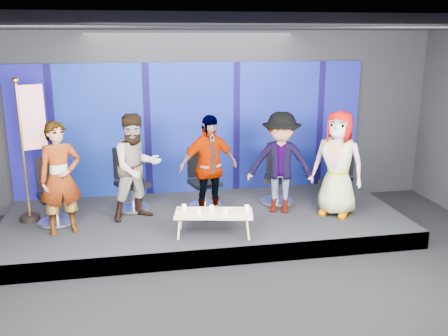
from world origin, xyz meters
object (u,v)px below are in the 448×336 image
(chair_a, at_px, (55,202))
(mug_a, at_px, (184,207))
(chair_d, at_px, (277,184))
(mug_e, at_px, (247,208))
(chair_b, at_px, (131,189))
(panelist_a, at_px, (60,178))
(chair_e, at_px, (336,186))
(panelist_b, at_px, (136,167))
(panelist_e, at_px, (338,164))
(flag_stand, at_px, (30,147))
(mug_b, at_px, (199,211))
(chair_c, at_px, (204,188))
(panelist_c, at_px, (209,167))
(panelist_d, at_px, (281,163))
(mug_c, at_px, (211,208))
(coffee_table, at_px, (214,214))
(mug_d, at_px, (225,211))

(chair_a, xyz_separation_m, mug_a, (2.11, -0.84, 0.06))
(chair_d, height_order, mug_e, chair_d)
(chair_b, relative_size, mug_e, 11.95)
(panelist_a, xyz_separation_m, mug_e, (2.91, -0.59, -0.49))
(chair_a, height_order, chair_d, chair_a)
(mug_e, bearing_deg, chair_e, 27.57)
(chair_a, xyz_separation_m, chair_b, (1.28, 0.47, 0.00))
(panelist_b, distance_m, panelist_e, 3.50)
(mug_a, bearing_deg, flag_stand, 156.88)
(mug_b, bearing_deg, flag_stand, 154.82)
(panelist_e, distance_m, flag_stand, 5.26)
(mug_a, bearing_deg, chair_c, 66.85)
(panelist_c, distance_m, panelist_e, 2.26)
(chair_c, distance_m, mug_a, 1.25)
(panelist_e, bearing_deg, panelist_b, -147.47)
(panelist_d, distance_m, mug_c, 1.67)
(panelist_b, xyz_separation_m, chair_d, (2.64, 0.37, -0.55))
(panelist_e, bearing_deg, chair_b, -154.89)
(panelist_a, height_order, coffee_table, panelist_a)
(chair_a, height_order, mug_b, chair_a)
(panelist_e, bearing_deg, flag_stand, -147.54)
(chair_a, bearing_deg, chair_b, 1.16)
(mug_a, distance_m, flag_stand, 2.81)
(chair_c, height_order, mug_d, chair_c)
(mug_c, height_order, mug_e, mug_e)
(chair_d, xyz_separation_m, mug_b, (-1.71, -1.38, 0.05))
(chair_b, bearing_deg, mug_a, -79.90)
(panelist_c, xyz_separation_m, flag_stand, (-2.95, 0.41, 0.39))
(panelist_a, bearing_deg, mug_e, -30.21)
(panelist_e, bearing_deg, panelist_d, -159.38)
(chair_a, distance_m, mug_a, 2.27)
(panelist_b, relative_size, mug_e, 19.36)
(chair_c, distance_m, flag_stand, 3.09)
(chair_a, relative_size, panelist_d, 0.62)
(chair_e, distance_m, mug_e, 2.22)
(chair_a, distance_m, chair_b, 1.36)
(chair_a, relative_size, chair_d, 1.00)
(chair_a, relative_size, chair_e, 0.98)
(chair_b, bearing_deg, panelist_c, -48.93)
(panelist_c, bearing_deg, chair_b, 139.15)
(panelist_b, bearing_deg, mug_b, -69.81)
(panelist_a, height_order, chair_e, panelist_a)
(chair_c, xyz_separation_m, chair_d, (1.43, 0.03, 0.00))
(chair_c, bearing_deg, coffee_table, -105.78)
(chair_a, relative_size, panelist_e, 0.60)
(panelist_a, distance_m, mug_e, 3.01)
(panelist_a, xyz_separation_m, chair_c, (2.41, 0.78, -0.54))
(flag_stand, bearing_deg, coffee_table, -44.92)
(panelist_c, bearing_deg, flag_stand, 157.91)
(chair_d, bearing_deg, mug_e, -103.70)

